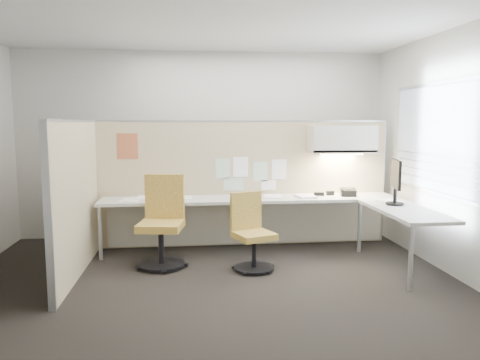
{
  "coord_description": "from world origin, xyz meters",
  "views": [
    {
      "loc": [
        -0.22,
        -4.92,
        1.75
      ],
      "look_at": [
        0.41,
        0.8,
        1.03
      ],
      "focal_mm": 35.0,
      "sensor_mm": 36.0,
      "label": 1
    }
  ],
  "objects": [
    {
      "name": "floor",
      "position": [
        0.0,
        0.0,
        -0.01
      ],
      "size": [
        5.5,
        4.5,
        0.01
      ],
      "primitive_type": "cube",
      "color": "black",
      "rests_on": "ground"
    },
    {
      "name": "ceiling",
      "position": [
        0.0,
        0.0,
        2.8
      ],
      "size": [
        5.5,
        4.5,
        0.01
      ],
      "primitive_type": "cube",
      "color": "white",
      "rests_on": "wall_back"
    },
    {
      "name": "wall_back",
      "position": [
        0.0,
        2.25,
        1.4
      ],
      "size": [
        5.5,
        0.02,
        2.8
      ],
      "primitive_type": "cube",
      "color": "beige",
      "rests_on": "ground"
    },
    {
      "name": "wall_front",
      "position": [
        0.0,
        -2.25,
        1.4
      ],
      "size": [
        5.5,
        0.02,
        2.8
      ],
      "primitive_type": "cube",
      "color": "beige",
      "rests_on": "ground"
    },
    {
      "name": "wall_right",
      "position": [
        2.75,
        0.0,
        1.4
      ],
      "size": [
        0.02,
        4.5,
        2.8
      ],
      "primitive_type": "cube",
      "color": "beige",
      "rests_on": "ground"
    },
    {
      "name": "window_pane",
      "position": [
        2.73,
        0.0,
        1.55
      ],
      "size": [
        0.01,
        2.8,
        1.3
      ],
      "primitive_type": "cube",
      "color": "#9BA5B4",
      "rests_on": "wall_right"
    },
    {
      "name": "partition_back",
      "position": [
        0.55,
        1.6,
        0.88
      ],
      "size": [
        4.1,
        0.06,
        1.75
      ],
      "primitive_type": "cube",
      "color": "#C3B487",
      "rests_on": "floor"
    },
    {
      "name": "partition_left",
      "position": [
        -1.5,
        0.5,
        0.88
      ],
      "size": [
        0.06,
        2.2,
        1.75
      ],
      "primitive_type": "cube",
      "color": "#C3B487",
      "rests_on": "floor"
    },
    {
      "name": "desk",
      "position": [
        0.93,
        1.13,
        0.6
      ],
      "size": [
        4.0,
        2.07,
        0.73
      ],
      "color": "beige",
      "rests_on": "floor"
    },
    {
      "name": "overhead_bin",
      "position": [
        1.9,
        1.39,
        1.51
      ],
      "size": [
        0.9,
        0.36,
        0.38
      ],
      "primitive_type": "cube",
      "color": "beige",
      "rests_on": "partition_back"
    },
    {
      "name": "task_light_strip",
      "position": [
        1.9,
        1.39,
        1.3
      ],
      "size": [
        0.6,
        0.06,
        0.02
      ],
      "primitive_type": "cube",
      "color": "#FFEABF",
      "rests_on": "overhead_bin"
    },
    {
      "name": "pinned_papers",
      "position": [
        0.63,
        1.57,
        1.03
      ],
      "size": [
        1.01,
        0.0,
        0.47
      ],
      "color": "#8CBF8C",
      "rests_on": "partition_back"
    },
    {
      "name": "poster",
      "position": [
        -1.05,
        1.57,
        1.42
      ],
      "size": [
        0.28,
        0.0,
        0.35
      ],
      "primitive_type": "cube",
      "color": "#FD5F20",
      "rests_on": "partition_back"
    },
    {
      "name": "chair_left",
      "position": [
        -0.55,
        0.73,
        0.51
      ],
      "size": [
        0.59,
        0.61,
        1.09
      ],
      "rotation": [
        0.0,
        0.0,
        -0.17
      ],
      "color": "black",
      "rests_on": "floor"
    },
    {
      "name": "chair_right",
      "position": [
        0.5,
        0.46,
        0.42
      ],
      "size": [
        0.54,
        0.56,
        0.9
      ],
      "rotation": [
        0.0,
        0.0,
        0.37
      ],
      "color": "black",
      "rests_on": "floor"
    },
    {
      "name": "monitor",
      "position": [
        2.3,
        0.52,
        1.05
      ],
      "size": [
        0.22,
        0.52,
        0.56
      ],
      "rotation": [
        0.0,
        0.0,
        1.32
      ],
      "color": "black",
      "rests_on": "desk"
    },
    {
      "name": "phone",
      "position": [
        1.96,
        1.26,
        0.78
      ],
      "size": [
        0.24,
        0.23,
        0.12
      ],
      "rotation": [
        0.0,
        0.0,
        -0.2
      ],
      "color": "black",
      "rests_on": "desk"
    },
    {
      "name": "stapler",
      "position": [
        1.57,
        1.32,
        0.76
      ],
      "size": [
        0.15,
        0.07,
        0.05
      ],
      "primitive_type": "cube",
      "rotation": [
        0.0,
        0.0,
        -0.2
      ],
      "color": "black",
      "rests_on": "desk"
    },
    {
      "name": "tape_dispenser",
      "position": [
        1.74,
        1.35,
        0.76
      ],
      "size": [
        0.11,
        0.08,
        0.06
      ],
      "primitive_type": "cube",
      "rotation": [
        0.0,
        0.0,
        0.19
      ],
      "color": "black",
      "rests_on": "desk"
    },
    {
      "name": "coat_hook",
      "position": [
        -1.58,
        -0.21,
        1.43
      ],
      "size": [
        0.18,
        0.41,
        1.25
      ],
      "color": "silver",
      "rests_on": "partition_left"
    },
    {
      "name": "paper_stack_0",
      "position": [
        -0.8,
        1.31,
        0.74
      ],
      "size": [
        0.25,
        0.32,
        0.03
      ],
      "primitive_type": "cube",
      "rotation": [
        0.0,
        0.0,
        -0.08
      ],
      "color": "white",
      "rests_on": "desk"
    },
    {
      "name": "paper_stack_1",
      "position": [
        -0.31,
        1.28,
        0.74
      ],
      "size": [
        0.24,
        0.31,
        0.02
      ],
      "primitive_type": "cube",
      "rotation": [
        0.0,
        0.0,
        -0.03
      ],
      "color": "white",
      "rests_on": "desk"
    },
    {
      "name": "paper_stack_2",
      "position": [
        0.42,
        1.16,
        0.75
      ],
      "size": [
        0.26,
        0.32,
        0.05
      ],
      "primitive_type": "cube",
      "rotation": [
        0.0,
        0.0,
        -0.11
      ],
      "color": "white",
      "rests_on": "desk"
    },
    {
      "name": "paper_stack_3",
      "position": [
        0.91,
        1.3,
        0.74
      ],
      "size": [
        0.28,
        0.34,
        0.01
      ],
      "primitive_type": "cube",
      "rotation": [
        0.0,
        0.0,
        -0.19
      ],
      "color": "white",
      "rests_on": "desk"
    },
    {
      "name": "paper_stack_4",
      "position": [
        1.35,
        1.22,
        0.74
      ],
      "size": [
        0.27,
        0.33,
        0.03
      ],
      "primitive_type": "cube",
      "rotation": [
        0.0,
        0.0,
        0.15
      ],
      "color": "white",
      "rests_on": "desk"
    },
    {
      "name": "paper_stack_5",
      "position": [
        2.32,
        0.7,
        0.74
      ],
      "size": [
        0.31,
        0.35,
        0.02
      ],
      "primitive_type": "cube",
      "rotation": [
        0.0,
        0.0,
        0.29
      ],
      "color": "white",
      "rests_on": "desk"
    },
    {
      "name": "paper_stack_6",
      "position": [
        -0.98,
        1.19,
        0.74
      ],
      "size": [
        0.28,
        0.34,
        0.01
      ],
      "primitive_type": "cube",
      "rotation": [
        0.0,
        0.0,
        -0.18
      ],
      "color": "white",
      "rests_on": "desk"
    }
  ]
}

